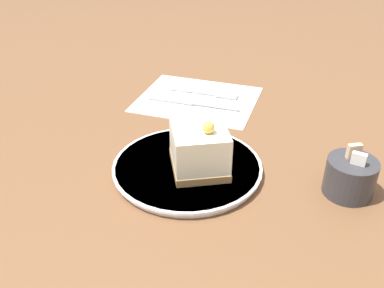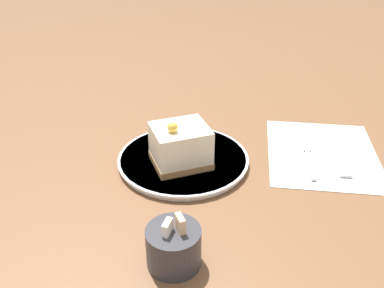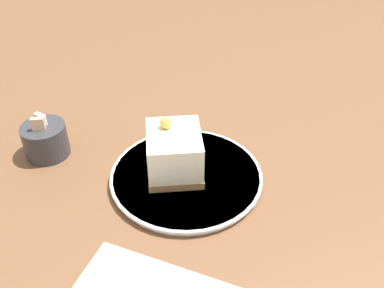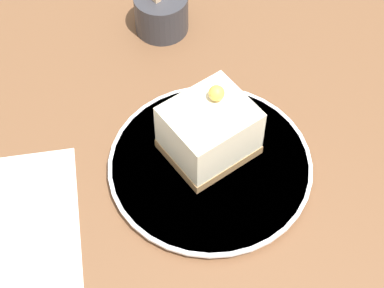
% 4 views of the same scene
% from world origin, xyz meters
% --- Properties ---
extents(ground_plane, '(4.00, 4.00, 0.00)m').
position_xyz_m(ground_plane, '(0.00, 0.00, 0.00)').
color(ground_plane, brown).
extents(plate, '(0.23, 0.23, 0.01)m').
position_xyz_m(plate, '(0.02, 0.00, 0.01)').
color(plate, white).
rests_on(plate, ground_plane).
extents(cake_slice, '(0.11, 0.10, 0.09)m').
position_xyz_m(cake_slice, '(0.03, 0.02, 0.05)').
color(cake_slice, '#9E7547').
rests_on(cake_slice, plate).
extents(knife, '(0.05, 0.19, 0.00)m').
position_xyz_m(knife, '(-0.21, -0.04, 0.01)').
color(knife, '#B2B2B7').
rests_on(knife, napkin).
extents(sugar_bowl, '(0.07, 0.07, 0.08)m').
position_xyz_m(sugar_bowl, '(0.05, 0.24, 0.03)').
color(sugar_bowl, '#333338').
rests_on(sugar_bowl, ground_plane).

